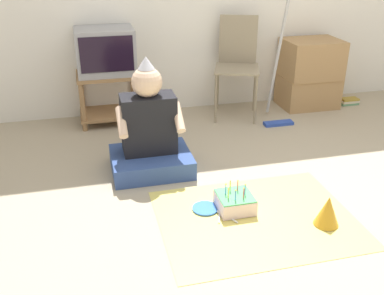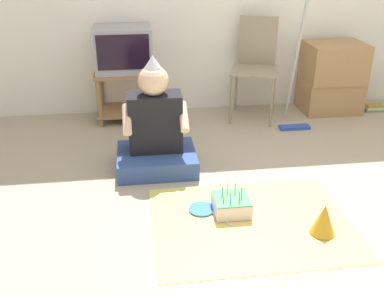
{
  "view_description": "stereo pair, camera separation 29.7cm",
  "coord_description": "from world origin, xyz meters",
  "px_view_note": "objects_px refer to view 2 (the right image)",
  "views": [
    {
      "loc": [
        -1.34,
        -2.36,
        1.62
      ],
      "look_at": [
        -0.69,
        0.26,
        0.35
      ],
      "focal_mm": 42.0,
      "sensor_mm": 36.0,
      "label": 1
    },
    {
      "loc": [
        -1.05,
        -2.41,
        1.62
      ],
      "look_at": [
        -0.69,
        0.26,
        0.35
      ],
      "focal_mm": 42.0,
      "sensor_mm": 36.0,
      "label": 2
    }
  ],
  "objects_px": {
    "cardboard_box_stack": "(332,77)",
    "person_seated": "(156,133)",
    "tv": "(123,49)",
    "folding_chair": "(256,61)",
    "party_hat_blue": "(324,219)",
    "paper_plate": "(202,209)",
    "book_pile": "(373,108)",
    "dust_mop": "(295,90)",
    "birthday_cake": "(231,204)"
  },
  "relations": [
    {
      "from": "cardboard_box_stack",
      "to": "person_seated",
      "type": "bearing_deg",
      "value": -150.91
    },
    {
      "from": "person_seated",
      "to": "party_hat_blue",
      "type": "height_order",
      "value": "person_seated"
    },
    {
      "from": "book_pile",
      "to": "person_seated",
      "type": "bearing_deg",
      "value": -157.48
    },
    {
      "from": "dust_mop",
      "to": "book_pile",
      "type": "xyz_separation_m",
      "value": [
        0.96,
        0.28,
        -0.32
      ]
    },
    {
      "from": "dust_mop",
      "to": "birthday_cake",
      "type": "relative_size",
      "value": 5.32
    },
    {
      "from": "paper_plate",
      "to": "cardboard_box_stack",
      "type": "bearing_deg",
      "value": 46.85
    },
    {
      "from": "birthday_cake",
      "to": "book_pile",
      "type": "bearing_deg",
      "value": 41.87
    },
    {
      "from": "folding_chair",
      "to": "dust_mop",
      "type": "xyz_separation_m",
      "value": [
        0.3,
        -0.32,
        -0.2
      ]
    },
    {
      "from": "tv",
      "to": "person_seated",
      "type": "xyz_separation_m",
      "value": [
        0.22,
        -1.05,
        -0.4
      ]
    },
    {
      "from": "tv",
      "to": "cardboard_box_stack",
      "type": "relative_size",
      "value": 0.75
    },
    {
      "from": "tv",
      "to": "book_pile",
      "type": "distance_m",
      "value": 2.58
    },
    {
      "from": "tv",
      "to": "cardboard_box_stack",
      "type": "xyz_separation_m",
      "value": [
        2.04,
        -0.04,
        -0.33
      ]
    },
    {
      "from": "paper_plate",
      "to": "party_hat_blue",
      "type": "bearing_deg",
      "value": -26.73
    },
    {
      "from": "cardboard_box_stack",
      "to": "folding_chair",
      "type": "bearing_deg",
      "value": -177.87
    },
    {
      "from": "book_pile",
      "to": "paper_plate",
      "type": "height_order",
      "value": "book_pile"
    },
    {
      "from": "folding_chair",
      "to": "dust_mop",
      "type": "bearing_deg",
      "value": -47.29
    },
    {
      "from": "birthday_cake",
      "to": "paper_plate",
      "type": "height_order",
      "value": "birthday_cake"
    },
    {
      "from": "book_pile",
      "to": "birthday_cake",
      "type": "distance_m",
      "value": 2.47
    },
    {
      "from": "cardboard_box_stack",
      "to": "paper_plate",
      "type": "bearing_deg",
      "value": -133.15
    },
    {
      "from": "person_seated",
      "to": "tv",
      "type": "bearing_deg",
      "value": 101.79
    },
    {
      "from": "folding_chair",
      "to": "birthday_cake",
      "type": "distance_m",
      "value": 1.85
    },
    {
      "from": "tv",
      "to": "folding_chair",
      "type": "relative_size",
      "value": 0.55
    },
    {
      "from": "person_seated",
      "to": "party_hat_blue",
      "type": "bearing_deg",
      "value": -47.03
    },
    {
      "from": "person_seated",
      "to": "paper_plate",
      "type": "bearing_deg",
      "value": -69.05
    },
    {
      "from": "cardboard_box_stack",
      "to": "person_seated",
      "type": "xyz_separation_m",
      "value": [
        -1.82,
        -1.01,
        -0.07
      ]
    },
    {
      "from": "cardboard_box_stack",
      "to": "birthday_cake",
      "type": "xyz_separation_m",
      "value": [
        -1.38,
        -1.72,
        -0.29
      ]
    },
    {
      "from": "tv",
      "to": "cardboard_box_stack",
      "type": "distance_m",
      "value": 2.06
    },
    {
      "from": "person_seated",
      "to": "cardboard_box_stack",
      "type": "bearing_deg",
      "value": 29.09
    },
    {
      "from": "folding_chair",
      "to": "cardboard_box_stack",
      "type": "relative_size",
      "value": 1.37
    },
    {
      "from": "cardboard_box_stack",
      "to": "party_hat_blue",
      "type": "relative_size",
      "value": 3.54
    },
    {
      "from": "cardboard_box_stack",
      "to": "party_hat_blue",
      "type": "bearing_deg",
      "value": -113.74
    },
    {
      "from": "folding_chair",
      "to": "paper_plate",
      "type": "bearing_deg",
      "value": -115.0
    },
    {
      "from": "book_pile",
      "to": "person_seated",
      "type": "height_order",
      "value": "person_seated"
    },
    {
      "from": "person_seated",
      "to": "paper_plate",
      "type": "xyz_separation_m",
      "value": [
        0.25,
        -0.66,
        -0.27
      ]
    },
    {
      "from": "cardboard_box_stack",
      "to": "person_seated",
      "type": "relative_size",
      "value": 0.79
    },
    {
      "from": "book_pile",
      "to": "party_hat_blue",
      "type": "height_order",
      "value": "party_hat_blue"
    },
    {
      "from": "tv",
      "to": "person_seated",
      "type": "height_order",
      "value": "tv"
    },
    {
      "from": "person_seated",
      "to": "party_hat_blue",
      "type": "xyz_separation_m",
      "value": [
        0.93,
        -1.0,
        -0.18
      ]
    },
    {
      "from": "tv",
      "to": "folding_chair",
      "type": "bearing_deg",
      "value": -3.34
    },
    {
      "from": "party_hat_blue",
      "to": "paper_plate",
      "type": "height_order",
      "value": "party_hat_blue"
    },
    {
      "from": "tv",
      "to": "book_pile",
      "type": "bearing_deg",
      "value": -2.49
    },
    {
      "from": "folding_chair",
      "to": "person_seated",
      "type": "bearing_deg",
      "value": -136.01
    },
    {
      "from": "tv",
      "to": "book_pile",
      "type": "xyz_separation_m",
      "value": [
        2.5,
        -0.11,
        -0.65
      ]
    },
    {
      "from": "tv",
      "to": "party_hat_blue",
      "type": "height_order",
      "value": "tv"
    },
    {
      "from": "person_seated",
      "to": "dust_mop",
      "type": "bearing_deg",
      "value": 26.68
    },
    {
      "from": "tv",
      "to": "dust_mop",
      "type": "bearing_deg",
      "value": -14.4
    },
    {
      "from": "tv",
      "to": "folding_chair",
      "type": "distance_m",
      "value": 1.25
    },
    {
      "from": "tv",
      "to": "paper_plate",
      "type": "relative_size",
      "value": 3.03
    },
    {
      "from": "folding_chair",
      "to": "person_seated",
      "type": "xyz_separation_m",
      "value": [
        -1.02,
        -0.98,
        -0.27
      ]
    },
    {
      "from": "folding_chair",
      "to": "cardboard_box_stack",
      "type": "distance_m",
      "value": 0.83
    }
  ]
}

